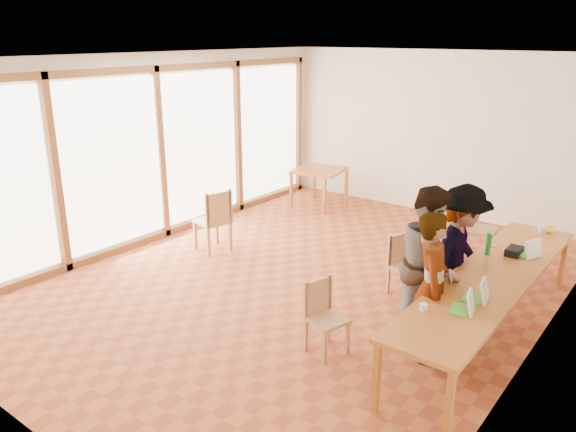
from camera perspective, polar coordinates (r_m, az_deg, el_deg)
ground at (r=7.89m, az=1.96°, el=-6.46°), size 8.00×8.00×0.00m
wall_back at (r=10.83m, az=14.65°, el=8.09°), size 6.00×0.10×3.00m
wall_front at (r=4.89m, az=-26.54°, el=-5.24°), size 6.00×0.10×3.00m
wall_right at (r=6.21m, az=25.17°, el=-0.29°), size 0.10×8.00×3.00m
window_wall at (r=9.38m, az=-12.87°, el=6.74°), size 0.10×8.00×3.00m
ceiling at (r=7.18m, az=2.23°, el=16.04°), size 6.00×8.00×0.04m
communal_table at (r=6.59m, az=20.02°, el=-6.06°), size 0.80×4.00×0.75m
side_table at (r=11.01m, az=3.20°, el=4.39°), size 0.90×0.90×0.75m
chair_near at (r=6.07m, az=3.49°, el=-9.28°), size 0.46×0.46×0.42m
chair_mid at (r=7.46m, az=11.56°, el=-4.17°), size 0.47×0.47×0.43m
chair_far at (r=8.33m, az=14.12°, el=-1.18°), size 0.48×0.48×0.52m
chair_empty at (r=8.87m, az=18.33°, el=-0.38°), size 0.52×0.52×0.53m
chair_spare at (r=8.71m, az=-7.39°, el=0.14°), size 0.56×0.56×0.53m
person_near at (r=5.97m, az=14.44°, el=-6.98°), size 0.58×0.69×1.61m
person_mid at (r=6.33m, az=14.24°, el=-4.75°), size 0.88×1.01×1.76m
person_far at (r=6.74m, az=17.07°, el=-3.93°), size 0.70×1.13×1.68m
laptop_near at (r=5.65m, az=17.56°, el=-8.72°), size 0.27×0.29×0.21m
laptop_mid at (r=5.91m, az=18.81°, el=-7.60°), size 0.27×0.30×0.23m
laptop_far at (r=7.24m, az=23.33°, el=-3.35°), size 0.32×0.33×0.23m
yellow_mug at (r=8.22m, az=25.07°, el=-1.25°), size 0.14×0.14×0.09m
green_bottle at (r=7.09m, az=19.69°, el=-2.67°), size 0.07×0.07×0.28m
clear_glass at (r=8.16m, az=24.30°, el=-1.26°), size 0.07×0.07×0.09m
condiment_cup at (r=5.59m, az=13.60°, el=-8.97°), size 0.08×0.08×0.06m
pink_phone at (r=7.42m, az=20.32°, el=-2.93°), size 0.05×0.10×0.01m
black_pouch at (r=7.24m, az=21.99°, el=-3.34°), size 0.16×0.26×0.09m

